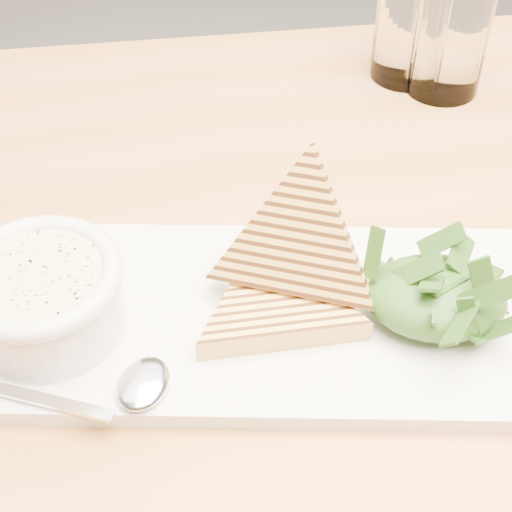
{
  "coord_description": "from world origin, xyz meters",
  "views": [
    {
      "loc": [
        -0.3,
        -0.41,
        1.18
      ],
      "look_at": [
        -0.3,
        -0.01,
        0.8
      ],
      "focal_mm": 55.0,
      "sensor_mm": 36.0,
      "label": 1
    }
  ],
  "objects_px": {
    "table_top": "(389,278)",
    "glass_far": "(412,25)",
    "platter": "(256,317)",
    "soup_bowl": "(45,304)",
    "glass_near": "(449,37)"
  },
  "relations": [
    {
      "from": "table_top",
      "to": "glass_far",
      "type": "height_order",
      "value": "glass_far"
    },
    {
      "from": "table_top",
      "to": "glass_far",
      "type": "xyz_separation_m",
      "value": [
        0.05,
        0.28,
        0.08
      ]
    },
    {
      "from": "platter",
      "to": "glass_far",
      "type": "xyz_separation_m",
      "value": [
        0.16,
        0.35,
        0.05
      ]
    },
    {
      "from": "platter",
      "to": "soup_bowl",
      "type": "distance_m",
      "value": 0.15
    },
    {
      "from": "glass_near",
      "to": "glass_far",
      "type": "bearing_deg",
      "value": 141.65
    },
    {
      "from": "platter",
      "to": "soup_bowl",
      "type": "relative_size",
      "value": 3.78
    },
    {
      "from": "platter",
      "to": "soup_bowl",
      "type": "xyz_separation_m",
      "value": [
        -0.15,
        -0.01,
        0.03
      ]
    },
    {
      "from": "platter",
      "to": "glass_far",
      "type": "relative_size",
      "value": 3.61
    },
    {
      "from": "table_top",
      "to": "soup_bowl",
      "type": "distance_m",
      "value": 0.27
    },
    {
      "from": "soup_bowl",
      "to": "glass_near",
      "type": "distance_m",
      "value": 0.47
    },
    {
      "from": "soup_bowl",
      "to": "glass_far",
      "type": "distance_m",
      "value": 0.47
    },
    {
      "from": "table_top",
      "to": "glass_far",
      "type": "bearing_deg",
      "value": 80.34
    },
    {
      "from": "platter",
      "to": "table_top",
      "type": "bearing_deg",
      "value": 31.61
    },
    {
      "from": "table_top",
      "to": "platter",
      "type": "bearing_deg",
      "value": -148.39
    },
    {
      "from": "platter",
      "to": "glass_near",
      "type": "height_order",
      "value": "glass_near"
    }
  ]
}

